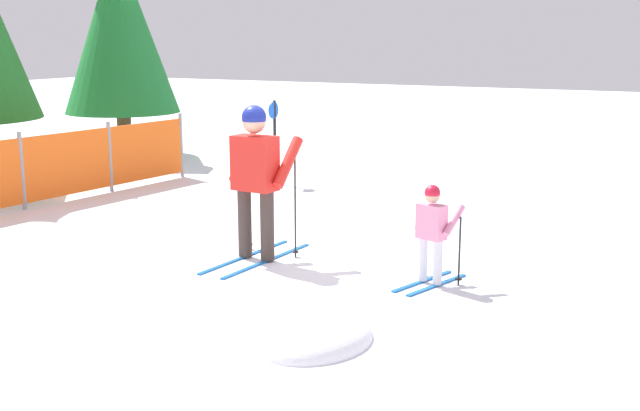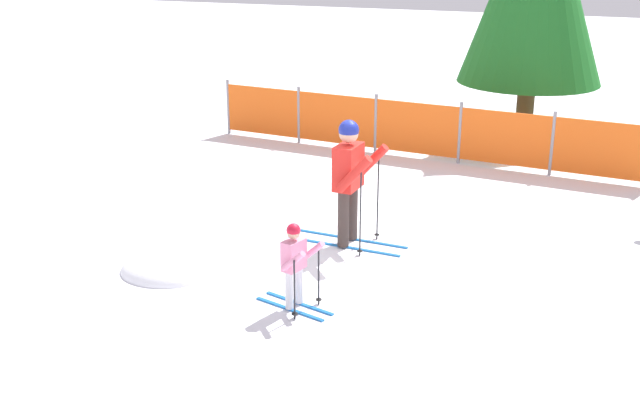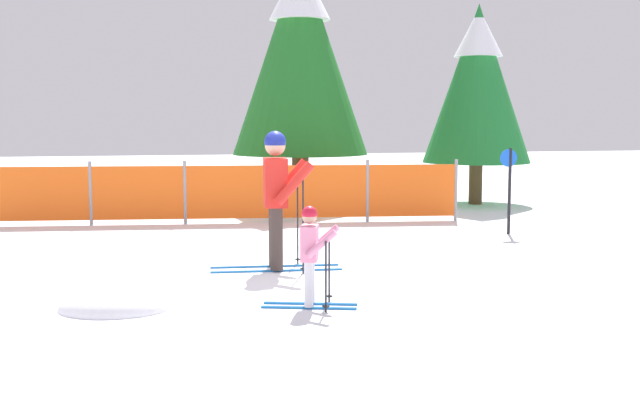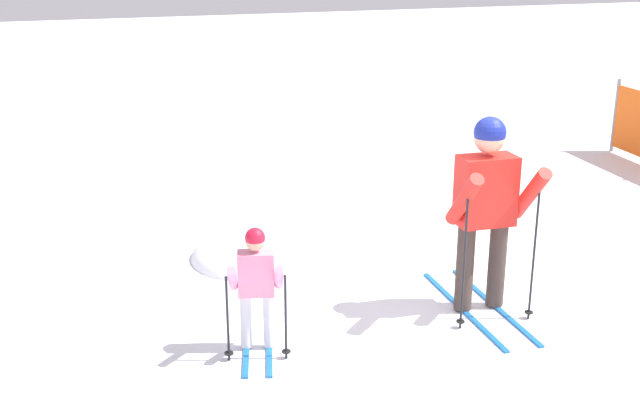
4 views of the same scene
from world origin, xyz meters
The scene contains 8 objects.
ground_plane centered at (0.00, 0.00, 0.00)m, with size 60.00×60.00×0.00m, color white.
skier_adult centered at (-0.13, 0.07, 1.02)m, with size 1.63×0.75×1.71m.
skier_child centered at (-0.11, -1.94, 0.58)m, with size 0.97×0.54×1.01m.
safety_fence centered at (-0.24, 4.47, 0.56)m, with size 8.09×0.97×1.11m.
conifer_far centered at (1.43, 6.79, 3.21)m, with size 2.79×2.79×5.19m.
conifer_near centered at (5.22, 6.52, 2.62)m, with size 2.28×2.28×4.24m.
trail_marker centered at (3.97, 2.24, 0.86)m, with size 0.28×0.05×1.38m.
snow_mound centered at (-1.99, -1.58, 0.00)m, with size 1.15×0.98×0.46m, color white.
Camera 3 is at (-1.66, -9.58, 1.88)m, focal length 45.00 mm.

